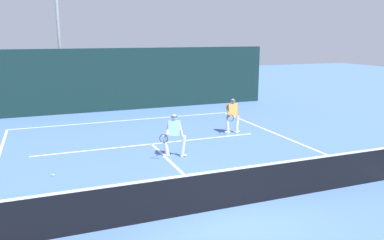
% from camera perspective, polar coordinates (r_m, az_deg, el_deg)
% --- Properties ---
extents(ground_plane, '(80.00, 80.00, 0.00)m').
position_cam_1_polar(ground_plane, '(9.83, 4.19, -12.98)').
color(ground_plane, '#4B70B6').
extents(court_line_baseline_far, '(10.99, 0.10, 0.01)m').
position_cam_1_polar(court_line_baseline_far, '(19.81, -9.60, -0.04)').
color(court_line_baseline_far, white).
rests_on(court_line_baseline_far, ground_plane).
extents(court_line_service, '(8.96, 0.10, 0.01)m').
position_cam_1_polar(court_line_service, '(15.39, -5.97, -3.53)').
color(court_line_service, white).
rests_on(court_line_service, ground_plane).
extents(court_line_centre, '(0.10, 6.40, 0.01)m').
position_cam_1_polar(court_line_centre, '(12.57, -2.15, -7.16)').
color(court_line_centre, white).
rests_on(court_line_centre, ground_plane).
extents(tennis_net, '(12.04, 0.09, 1.09)m').
position_cam_1_polar(tennis_net, '(9.62, 4.24, -10.15)').
color(tennis_net, '#1E4723').
rests_on(tennis_net, ground_plane).
extents(player_near, '(1.06, 0.83, 1.53)m').
position_cam_1_polar(player_near, '(13.57, -2.65, -2.04)').
color(player_near, silver).
rests_on(player_near, ground_plane).
extents(player_far, '(0.87, 0.86, 1.52)m').
position_cam_1_polar(player_far, '(16.94, 5.99, 0.82)').
color(player_far, silver).
rests_on(player_far, ground_plane).
extents(tennis_ball, '(0.07, 0.07, 0.07)m').
position_cam_1_polar(tennis_ball, '(12.65, -19.79, -7.64)').
color(tennis_ball, '#D1E033').
rests_on(tennis_ball, ground_plane).
extents(back_fence_windscreen, '(18.55, 0.12, 3.52)m').
position_cam_1_polar(back_fence_windscreen, '(22.26, -11.27, 5.83)').
color(back_fence_windscreen, '#122C2A').
rests_on(back_fence_windscreen, ground_plane).
extents(light_pole, '(0.55, 0.44, 8.66)m').
position_cam_1_polar(light_pole, '(23.45, -19.22, 14.17)').
color(light_pole, '#9EA39E').
rests_on(light_pole, ground_plane).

